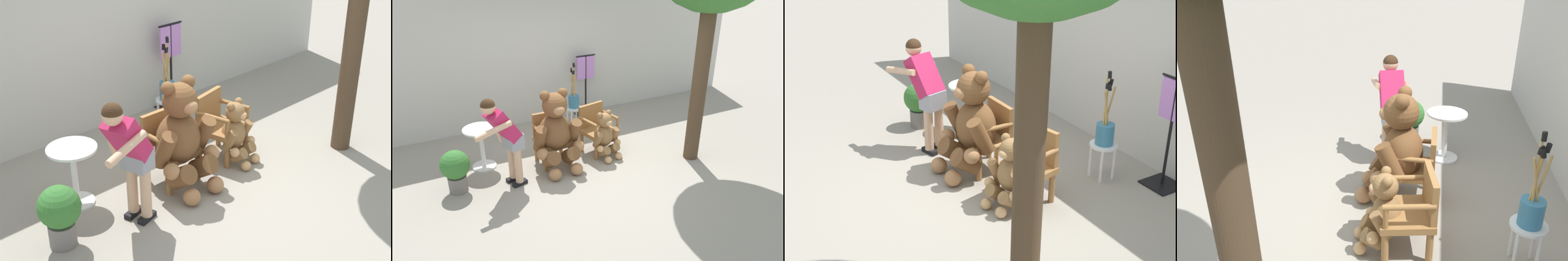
{
  "view_description": "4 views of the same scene",
  "coord_description": "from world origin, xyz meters",
  "views": [
    {
      "loc": [
        -4.21,
        -3.84,
        3.52
      ],
      "look_at": [
        -0.34,
        0.16,
        0.75
      ],
      "focal_mm": 50.0,
      "sensor_mm": 36.0,
      "label": 1
    },
    {
      "loc": [
        -2.55,
        -4.96,
        3.32
      ],
      "look_at": [
        0.04,
        0.09,
        0.66
      ],
      "focal_mm": 35.0,
      "sensor_mm": 36.0,
      "label": 2
    },
    {
      "loc": [
        4.83,
        -2.7,
        3.34
      ],
      "look_at": [
        0.23,
        -0.0,
        0.9
      ],
      "focal_mm": 50.0,
      "sensor_mm": 36.0,
      "label": 3
    },
    {
      "loc": [
        3.51,
        0.66,
        2.65
      ],
      "look_at": [
        -0.37,
        -0.01,
        0.9
      ],
      "focal_mm": 35.0,
      "sensor_mm": 36.0,
      "label": 4
    }
  ],
  "objects": [
    {
      "name": "brush_bucket",
      "position": [
        0.48,
        1.58,
        0.65
      ],
      "size": [
        0.22,
        0.22,
        0.92
      ],
      "color": "teal",
      "rests_on": "white_stool"
    },
    {
      "name": "potted_plant",
      "position": [
        -2.07,
        0.3,
        0.4
      ],
      "size": [
        0.44,
        0.44,
        0.68
      ],
      "color": "slate",
      "rests_on": "ground"
    },
    {
      "name": "wooden_chair_left",
      "position": [
        -0.45,
        0.52,
        0.46
      ],
      "size": [
        0.56,
        0.52,
        0.86
      ],
      "color": "olive",
      "rests_on": "ground"
    },
    {
      "name": "wooden_chair_right",
      "position": [
        0.43,
        0.51,
        0.46
      ],
      "size": [
        0.65,
        0.62,
        0.86
      ],
      "color": "olive",
      "rests_on": "ground"
    },
    {
      "name": "ground_plane",
      "position": [
        0.0,
        0.0,
        0.0
      ],
      "size": [
        60.0,
        60.0,
        0.0
      ],
      "primitive_type": "plane",
      "color": "gray"
    },
    {
      "name": "teddy_bear_large",
      "position": [
        -0.45,
        0.26,
        0.67
      ],
      "size": [
        0.82,
        0.77,
        1.37
      ],
      "color": "brown",
      "rests_on": "ground"
    },
    {
      "name": "teddy_bear_small",
      "position": [
        0.46,
        0.23,
        0.42
      ],
      "size": [
        0.53,
        0.53,
        0.86
      ],
      "color": "olive",
      "rests_on": "ground"
    },
    {
      "name": "round_side_table",
      "position": [
        -1.55,
        0.85,
        0.45
      ],
      "size": [
        0.56,
        0.56,
        0.72
      ],
      "color": "white",
      "rests_on": "ground"
    },
    {
      "name": "person_visitor",
      "position": [
        -1.34,
        0.09,
        0.9
      ],
      "size": [
        0.77,
        0.62,
        1.5
      ],
      "color": "black",
      "rests_on": "ground"
    },
    {
      "name": "white_stool",
      "position": [
        0.49,
        1.58,
        0.36
      ],
      "size": [
        0.34,
        0.34,
        0.46
      ],
      "color": "white",
      "rests_on": "ground"
    }
  ]
}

